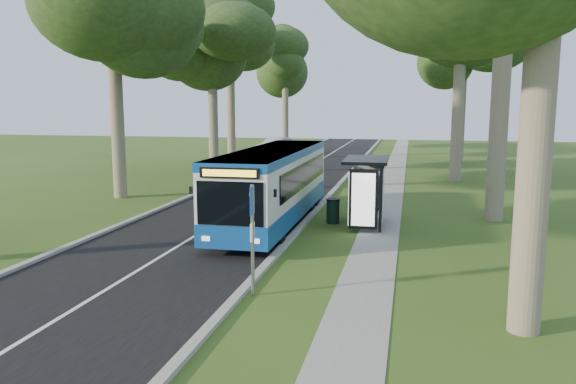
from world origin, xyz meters
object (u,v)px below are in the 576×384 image
bus (274,185)px  car_white (248,158)px  bus_stop_sign (252,228)px  bus_shelter (369,180)px  litter_bin (333,211)px  car_silver (276,146)px

bus → car_white: 20.23m
bus_stop_sign → car_white: bearing=102.9°
bus_stop_sign → bus_shelter: (2.22, 8.54, 0.14)m
bus_shelter → litter_bin: size_ratio=3.16×
litter_bin → car_white: car_white is taller
litter_bin → car_white: bearing=116.0°
bus → bus_shelter: size_ratio=3.61×
bus → bus_shelter: (3.76, 0.04, 0.33)m
car_white → car_silver: size_ratio=0.88×
bus → car_white: (-6.70, 19.07, -0.80)m
bus_shelter → car_silver: 32.54m
bus → bus_stop_sign: 8.65m
bus_shelter → car_white: 21.75m
bus → bus_shelter: 3.78m
bus_shelter → litter_bin: bearing=159.2°
bus_stop_sign → bus: bearing=96.5°
bus → car_white: bus is taller
bus_stop_sign → car_silver: 40.12m
bus_stop_sign → car_silver: bus_stop_sign is taller
car_silver → car_white: bearing=-68.8°
car_white → bus_stop_sign: bearing=-58.1°
bus → car_silver: size_ratio=2.26×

